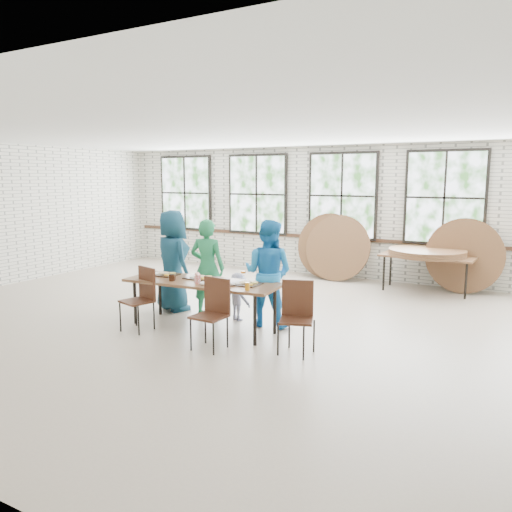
{
  "coord_description": "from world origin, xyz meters",
  "views": [
    {
      "loc": [
        3.8,
        -6.45,
        2.28
      ],
      "look_at": [
        0.0,
        0.4,
        1.05
      ],
      "focal_mm": 35.0,
      "sensor_mm": 36.0,
      "label": 1
    }
  ],
  "objects_px": {
    "dining_table": "(202,284)",
    "chair_near_left": "(142,293)",
    "storage_table": "(427,258)",
    "chair_near_right": "(213,307)"
  },
  "relations": [
    {
      "from": "dining_table",
      "to": "chair_near_left",
      "type": "height_order",
      "value": "chair_near_left"
    },
    {
      "from": "storage_table",
      "to": "dining_table",
      "type": "bearing_deg",
      "value": -117.22
    },
    {
      "from": "dining_table",
      "to": "chair_near_left",
      "type": "relative_size",
      "value": 2.58
    },
    {
      "from": "dining_table",
      "to": "chair_near_right",
      "type": "xyz_separation_m",
      "value": [
        0.62,
        -0.63,
        -0.13
      ]
    },
    {
      "from": "chair_near_left",
      "to": "storage_table",
      "type": "distance_m",
      "value": 5.73
    },
    {
      "from": "chair_near_left",
      "to": "chair_near_right",
      "type": "height_order",
      "value": "same"
    },
    {
      "from": "chair_near_right",
      "to": "storage_table",
      "type": "xyz_separation_m",
      "value": [
        1.89,
        4.85,
        0.13
      ]
    },
    {
      "from": "dining_table",
      "to": "storage_table",
      "type": "xyz_separation_m",
      "value": [
        2.51,
        4.22,
        -0.0
      ]
    },
    {
      "from": "chair_near_right",
      "to": "storage_table",
      "type": "relative_size",
      "value": 0.52
    },
    {
      "from": "chair_near_left",
      "to": "dining_table",
      "type": "bearing_deg",
      "value": 47.18
    }
  ]
}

